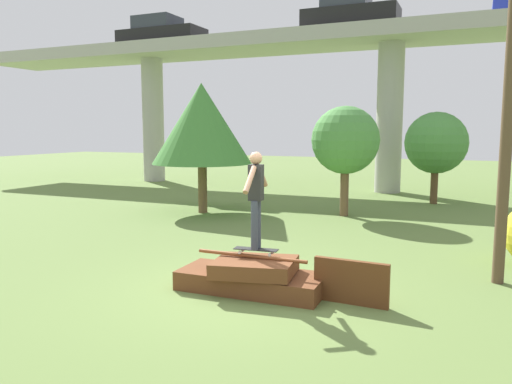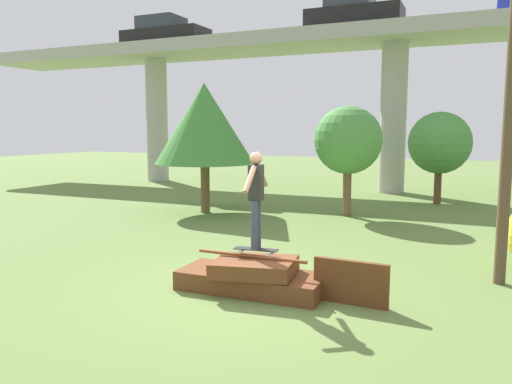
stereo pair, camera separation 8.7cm
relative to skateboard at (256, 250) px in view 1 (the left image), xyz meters
The scene contains 12 objects.
ground_plane 0.71m from the skateboard, 138.58° to the right, with size 80.00×80.00×0.00m, color olive.
scrap_pile 0.47m from the skateboard, 114.32° to the right, with size 2.49×1.18×0.63m.
scrap_plank_loose 1.67m from the skateboard, ahead, with size 1.19×0.16×0.70m.
skateboard is the anchor object (origin of this frame).
skater 0.96m from the skateboard, 161.57° to the left, with size 0.24×1.18×1.63m.
highway_overpass 15.41m from the skateboard, 90.26° to the left, with size 44.00×3.64×6.95m.
car_on_overpass_left 15.85m from the skateboard, 97.37° to the left, with size 4.01×1.68×1.50m.
car_on_overpass_mid 19.15m from the skateboard, 128.84° to the left, with size 4.34×1.76×1.28m.
utility_pole 5.18m from the skateboard, 28.94° to the left, with size 1.30×0.20×6.85m.
tree_behind_left 8.03m from the skateboard, 92.74° to the left, with size 2.11×2.11×3.44m.
tree_behind_right 12.00m from the skateboard, 80.16° to the left, with size 2.24×2.24×3.35m.
tree_mid_back 8.44m from the skateboard, 125.87° to the left, with size 3.22×3.22×4.19m.
Camera 1 is at (3.34, -7.48, 2.72)m, focal length 35.00 mm.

